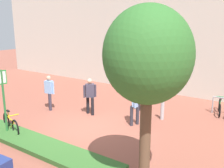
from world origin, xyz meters
name	(u,v)px	position (x,y,z in m)	size (l,w,h in m)	color
ground_plane	(87,127)	(0.00, 0.00, 0.00)	(60.00, 60.00, 0.00)	brown
building_facade	(164,9)	(0.00, 7.38, 5.00)	(28.00, 1.20, 10.00)	beige
planter_strip	(35,143)	(-0.45, -2.30, 0.08)	(7.00, 1.10, 0.16)	#336028
tree_sidewalk	(148,57)	(3.78, -2.23, 3.45)	(2.12, 2.12, 4.66)	brown
parking_sign_post	(3,93)	(-2.08, -2.30, 1.66)	(0.08, 0.36, 2.54)	#2D7238
bike_at_sign	(11,124)	(-2.16, -2.07, 0.35)	(1.63, 0.57, 0.86)	black
bollard_steel	(162,110)	(2.21, 2.57, 0.45)	(0.16, 0.16, 0.90)	#ADADB2
person_suited_dark	(90,94)	(-0.86, 1.27, 0.98)	(0.48, 0.47, 1.72)	black
person_casual_tan	(49,90)	(-2.91, 0.66, 0.98)	(0.61, 0.29, 1.72)	#383342
person_suited_navy	(142,92)	(0.94, 2.99, 0.98)	(0.48, 0.46, 1.72)	black
person_shirt_white	(135,103)	(1.50, 1.32, 0.98)	(0.42, 0.53, 1.72)	#2D2D38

